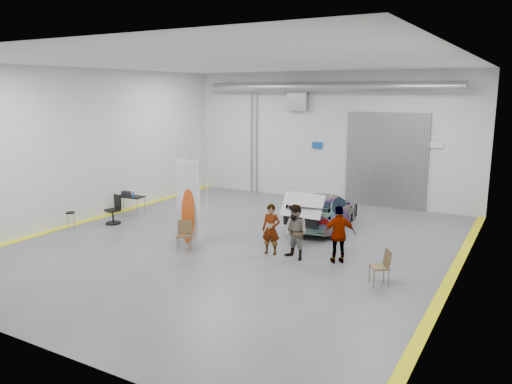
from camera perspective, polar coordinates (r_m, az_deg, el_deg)
The scene contains 13 objects.
ground at distance 17.17m, azimuth -2.04°, elevation -5.88°, with size 16.00×16.00×0.00m, color #5A5B61.
room_shell at distance 18.22m, azimuth 2.23°, elevation 8.19°, with size 14.02×16.18×6.01m.
sedan_car at distance 19.27m, azimuth 7.83°, elevation -2.07°, with size 1.81×4.44×1.29m, color silver.
person_a at distance 15.85m, azimuth 1.74°, elevation -4.29°, with size 0.59×0.39×1.63m, color #927650.
person_b at distance 15.41m, azimuth 4.54°, elevation -4.60°, with size 0.84×0.65×1.73m, color #45687F.
person_c at distance 15.25m, azimuth 9.48°, elevation -4.82°, with size 1.02×0.42×1.77m, color brown.
surfboard_display at distance 17.12m, azimuth -7.84°, elevation -1.75°, with size 0.86×0.30×3.05m.
folding_chair_near at distance 16.51m, azimuth -8.20°, elevation -5.62°, with size 0.62×0.67×0.97m.
folding_chair_far at distance 13.96m, azimuth 13.89°, elevation -9.07°, with size 0.63×0.75×0.98m.
shop_stool at distance 19.95m, azimuth -20.39°, elevation -3.12°, with size 0.35×0.35×0.69m.
work_table at distance 21.77m, azimuth -14.33°, elevation -0.44°, with size 1.27×0.74×0.98m.
office_chair at distance 20.33m, azimuth -15.91°, elevation -2.14°, with size 0.60×0.63×1.11m.
trunk_lid at distance 17.35m, azimuth 5.44°, elevation -1.27°, with size 1.50×0.91×0.04m, color silver.
Camera 1 is at (8.66, -13.91, 5.13)m, focal length 35.00 mm.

